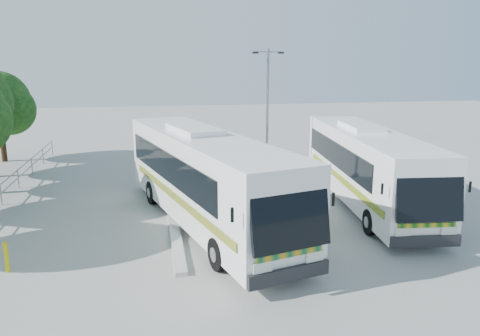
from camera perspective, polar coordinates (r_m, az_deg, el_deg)
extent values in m
plane|color=gray|center=(20.76, -1.87, -5.41)|extent=(100.00, 100.00, 0.00)
cube|color=#B2B2AD|center=(22.43, -8.51, -3.94)|extent=(0.40, 16.00, 0.15)
cylinder|color=gray|center=(25.11, -26.62, -1.30)|extent=(0.06, 22.00, 0.06)
cylinder|color=gray|center=(25.20, -26.53, -2.18)|extent=(0.06, 22.00, 0.06)
cylinder|color=gray|center=(34.71, -22.23, 1.99)|extent=(0.06, 0.06, 1.00)
cylinder|color=#382314|center=(34.55, -26.97, 2.99)|extent=(0.36, 0.36, 2.77)
sphere|color=black|center=(33.61, -26.32, 6.40)|extent=(3.28, 3.28, 3.28)
cube|color=white|center=(18.82, -4.31, -0.98)|extent=(5.91, 13.21, 3.29)
cube|color=black|center=(13.09, 6.15, -5.48)|extent=(2.53, 1.11, 2.09)
cube|color=black|center=(18.89, -8.92, 0.22)|extent=(2.69, 10.03, 1.19)
cube|color=black|center=(19.83, -1.32, 0.98)|extent=(2.69, 10.03, 1.19)
cube|color=#0D5E2F|center=(18.25, -7.93, -3.54)|extent=(2.89, 10.86, 0.30)
cylinder|color=black|center=(15.15, -2.67, -10.42)|extent=(0.59, 1.13, 1.08)
cylinder|color=black|center=(16.18, 5.40, -8.90)|extent=(0.59, 1.13, 1.08)
cylinder|color=black|center=(22.22, -10.64, -2.94)|extent=(0.59, 1.13, 1.08)
cylinder|color=black|center=(22.93, -4.75, -2.25)|extent=(0.59, 1.13, 1.08)
cube|color=white|center=(22.28, 15.14, 0.44)|extent=(3.78, 12.26, 3.07)
cube|color=black|center=(16.78, 22.12, -2.82)|extent=(2.35, 0.70, 1.95)
cube|color=black|center=(22.37, 11.60, 1.67)|extent=(1.08, 9.60, 1.11)
cube|color=black|center=(23.21, 17.67, 1.72)|extent=(1.08, 9.60, 1.11)
cube|color=#0D6010|center=(21.73, 12.13, -1.27)|extent=(1.14, 10.40, 0.28)
cylinder|color=black|center=(18.72, 15.61, -6.37)|extent=(0.41, 1.03, 1.01)
cylinder|color=black|center=(19.61, 21.89, -5.96)|extent=(0.41, 1.03, 1.01)
cylinder|color=black|center=(25.43, 9.98, -0.96)|extent=(0.41, 1.03, 1.01)
cylinder|color=black|center=(26.09, 14.81, -0.85)|extent=(0.41, 1.03, 1.01)
cylinder|color=gray|center=(25.98, 3.35, 6.42)|extent=(0.15, 0.15, 7.17)
cylinder|color=gray|center=(25.81, 3.46, 13.96)|extent=(1.44, 0.14, 0.07)
cube|color=black|center=(25.61, 1.87, 13.88)|extent=(0.32, 0.18, 0.11)
cube|color=black|center=(26.03, 5.01, 13.82)|extent=(0.32, 0.18, 0.11)
cylinder|color=#C3B00B|center=(16.73, -26.59, -9.69)|extent=(0.16, 0.16, 1.00)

